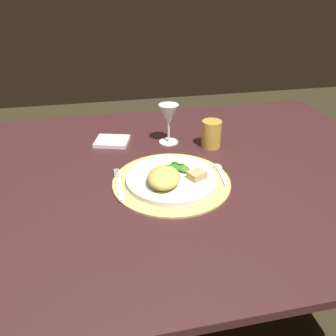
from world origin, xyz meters
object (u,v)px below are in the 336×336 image
spoon (220,171)px  dinner_plate (172,178)px  dining_table (174,208)px  wine_glass (169,117)px  napkin (112,141)px  amber_tumbler (211,134)px  fork (119,185)px

spoon → dinner_plate: bearing=-171.8°
dining_table → dinner_plate: bearing=-108.2°
dining_table → wine_glass: wine_glass is taller
napkin → wine_glass: bearing=-10.5°
wine_glass → amber_tumbler: size_ratio=1.50×
spoon → dining_table: bearing=159.6°
dinner_plate → amber_tumbler: size_ratio=2.78×
dinner_plate → spoon: size_ratio=2.08×
amber_tumbler → dining_table: bearing=-140.6°
fork → amber_tumbler: bearing=30.9°
dining_table → napkin: bearing=127.4°
dinner_plate → spoon: (0.16, 0.02, -0.01)m
spoon → wine_glass: 0.28m
dinner_plate → fork: 0.15m
amber_tumbler → wine_glass: bearing=156.3°
dining_table → napkin: (-0.18, 0.23, 0.16)m
spoon → fork: bearing=-176.3°
dining_table → dinner_plate: dinner_plate is taller
dinner_plate → spoon: bearing=8.2°
dining_table → dinner_plate: (-0.02, -0.07, 0.16)m
napkin → wine_glass: 0.22m
napkin → amber_tumbler: bearing=-16.2°
dinner_plate → spoon: 0.16m
spoon → wine_glass: wine_glass is taller
spoon → napkin: (-0.31, 0.28, -0.00)m
dining_table → wine_glass: 0.31m
wine_glass → dining_table: bearing=-96.8°
wine_glass → fork: bearing=-127.2°
wine_glass → spoon: bearing=-66.0°
dining_table → fork: 0.25m
spoon → amber_tumbler: bearing=80.6°
fork → wine_glass: size_ratio=1.20×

